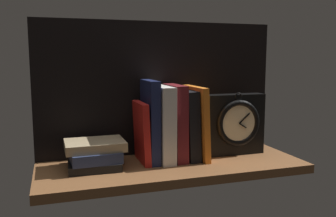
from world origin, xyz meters
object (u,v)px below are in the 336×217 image
(book_white_catcher, at_px, (162,124))
(book_stack_side, at_px, (94,154))
(book_maroon_dawkins, at_px, (175,122))
(book_navy_bierce, at_px, (150,121))
(book_red_requiem, at_px, (142,132))
(framed_clock, at_px, (235,124))
(book_orange_pandolfini, at_px, (196,122))
(book_black_skeptic, at_px, (187,124))

(book_white_catcher, relative_size, book_stack_side, 1.36)
(book_white_catcher, bearing_deg, book_maroon_dawkins, 0.00)
(book_navy_bierce, bearing_deg, book_white_catcher, 0.00)
(book_red_requiem, bearing_deg, book_navy_bierce, 0.00)
(book_maroon_dawkins, relative_size, framed_clock, 1.13)
(framed_clock, bearing_deg, book_maroon_dawkins, 178.08)
(framed_clock, bearing_deg, book_orange_pandolfini, 177.08)
(book_maroon_dawkins, bearing_deg, framed_clock, -1.92)
(book_maroon_dawkins, distance_m, book_orange_pandolfini, 0.07)
(book_black_skeptic, xyz_separation_m, book_orange_pandolfini, (0.03, 0.00, 0.01))
(book_red_requiem, relative_size, book_black_skeptic, 0.85)
(book_navy_bierce, bearing_deg, book_orange_pandolfini, 0.00)
(book_orange_pandolfini, bearing_deg, book_white_catcher, 180.00)
(book_red_requiem, distance_m, book_orange_pandolfini, 0.17)
(book_stack_side, bearing_deg, book_navy_bierce, 4.94)
(book_orange_pandolfini, xyz_separation_m, book_stack_side, (-0.31, -0.01, -0.07))
(book_orange_pandolfini, xyz_separation_m, framed_clock, (0.13, -0.01, -0.01))
(book_black_skeptic, height_order, book_stack_side, book_black_skeptic)
(book_red_requiem, bearing_deg, book_stack_side, -174.12)
(book_black_skeptic, bearing_deg, book_maroon_dawkins, 180.00)
(book_black_skeptic, relative_size, framed_clock, 1.05)
(book_white_catcher, height_order, book_stack_side, book_white_catcher)
(book_navy_bierce, distance_m, book_white_catcher, 0.04)
(book_navy_bierce, xyz_separation_m, book_white_catcher, (0.04, 0.00, -0.01))
(book_black_skeptic, height_order, framed_clock, book_black_skeptic)
(book_red_requiem, relative_size, book_orange_pandolfini, 0.81)
(book_red_requiem, xyz_separation_m, book_stack_side, (-0.14, -0.01, -0.05))
(book_navy_bierce, bearing_deg, book_red_requiem, 180.00)
(framed_clock, bearing_deg, book_red_requiem, 178.74)
(book_stack_side, bearing_deg, framed_clock, 1.00)
(book_white_catcher, xyz_separation_m, book_stack_side, (-0.20, -0.01, -0.07))
(book_navy_bierce, height_order, framed_clock, book_navy_bierce)
(book_maroon_dawkins, distance_m, book_black_skeptic, 0.04)
(book_maroon_dawkins, relative_size, book_stack_side, 1.38)
(book_maroon_dawkins, bearing_deg, book_orange_pandolfini, 0.00)
(book_navy_bierce, relative_size, book_orange_pandolfini, 1.10)
(book_black_skeptic, bearing_deg, book_navy_bierce, 180.00)
(book_red_requiem, relative_size, book_navy_bierce, 0.74)
(book_navy_bierce, distance_m, book_orange_pandolfini, 0.15)
(book_red_requiem, xyz_separation_m, book_navy_bierce, (0.03, 0.00, 0.03))
(book_navy_bierce, bearing_deg, framed_clock, -1.38)
(book_black_skeptic, xyz_separation_m, framed_clock, (0.16, -0.01, -0.01))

